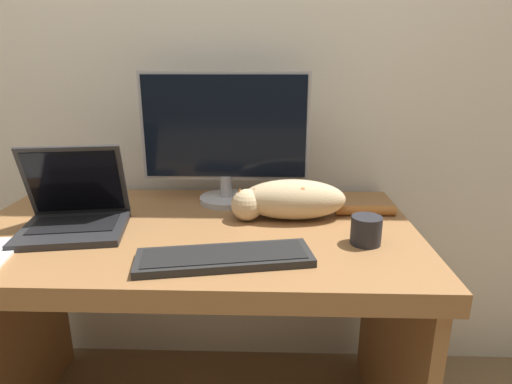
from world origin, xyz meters
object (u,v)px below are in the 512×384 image
Objects in this scene: monitor at (225,136)px; coffee_mug at (366,230)px; cat at (290,199)px; external_keyboard at (224,257)px; laptop at (74,214)px.

coffee_mug is at bearing -39.98° from monitor.
coffee_mug is (0.42, -0.35, -0.20)m from monitor.
monitor is 1.08× the size of cat.
cat is (0.22, -0.16, -0.17)m from monitor.
monitor is at bearing 142.80° from cat.
external_keyboard is at bearing -162.24° from coffee_mug.
external_keyboard is at bearing -32.62° from laptop.
cat is at bearing -36.03° from monitor.
coffee_mug is (0.38, 0.12, 0.03)m from external_keyboard.
cat is at bearing 0.63° from laptop.
monitor is 0.58m from coffee_mug.
coffee_mug is at bearing -44.97° from cat.
monitor is 0.52m from external_keyboard.
laptop is 0.72× the size of external_keyboard.
monitor is 0.54m from laptop.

